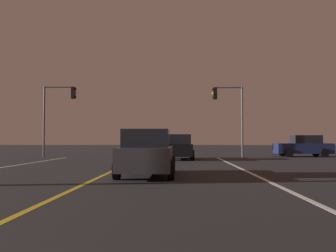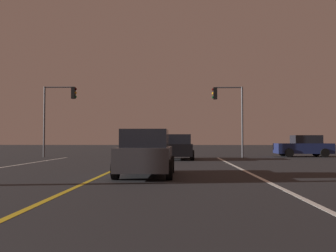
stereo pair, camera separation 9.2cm
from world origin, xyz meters
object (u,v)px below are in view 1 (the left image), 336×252
object	(u,v)px
traffic_light_near_left	(59,105)
street_lamp_right_near	(327,15)
car_lead_same_lane	(147,154)
car_crossing_side	(304,146)
car_ahead_far	(179,147)
traffic_light_near_right	(228,105)

from	to	relation	value
traffic_light_near_left	street_lamp_right_near	size ratio (longest dim) A/B	0.67
car_lead_same_lane	street_lamp_right_near	bearing A→B (deg)	-110.39
car_lead_same_lane	car_crossing_side	size ratio (longest dim) A/B	1.00
car_lead_same_lane	traffic_light_near_left	xyz separation A→B (m)	(-8.11, 14.74, 3.21)
car_lead_same_lane	car_crossing_side	xyz separation A→B (m)	(11.02, 16.14, 0.00)
car_ahead_far	street_lamp_right_near	world-z (taller)	street_lamp_right_near
car_crossing_side	traffic_light_near_left	xyz separation A→B (m)	(-19.13, -1.41, 3.21)
car_ahead_far	traffic_light_near_right	bearing A→B (deg)	-51.66
car_lead_same_lane	traffic_light_near_right	xyz separation A→B (m)	(4.89, 14.74, 3.14)
traffic_light_near_right	street_lamp_right_near	world-z (taller)	street_lamp_right_near
street_lamp_right_near	traffic_light_near_left	bearing A→B (deg)	-50.59
car_ahead_far	traffic_light_near_right	distance (m)	5.73
traffic_light_near_right	street_lamp_right_near	size ratio (longest dim) A/B	0.66
car_ahead_far	street_lamp_right_near	size ratio (longest dim) A/B	0.52
car_crossing_side	car_lead_same_lane	bearing A→B (deg)	55.67
car_ahead_far	car_crossing_side	xyz separation A→B (m)	(9.89, 4.38, 0.00)
traffic_light_near_right	car_ahead_far	bearing A→B (deg)	38.34
car_ahead_far	car_crossing_side	size ratio (longest dim) A/B	1.00
car_ahead_far	traffic_light_near_right	world-z (taller)	traffic_light_near_right
car_lead_same_lane	traffic_light_near_right	bearing A→B (deg)	-18.36
car_ahead_far	car_crossing_side	distance (m)	10.81
traffic_light_near_left	street_lamp_right_near	xyz separation A→B (m)	(13.86, -16.88, 1.16)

